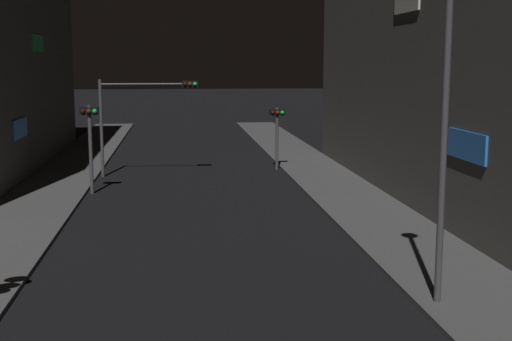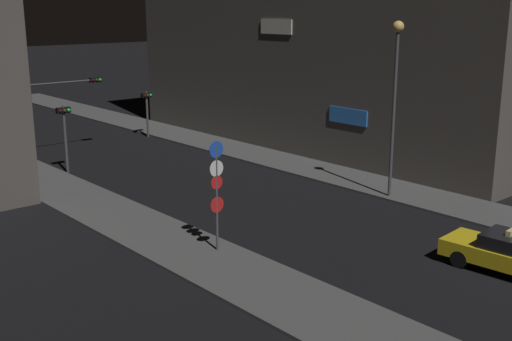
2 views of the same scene
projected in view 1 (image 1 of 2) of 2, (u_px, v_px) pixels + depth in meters
sidewalk_left at (52, 188)px, 31.19m from camera, size 3.40×65.29×0.13m
sidewalk_right at (331, 183)px, 32.65m from camera, size 3.40×65.29×0.13m
traffic_light_overhead at (141, 105)px, 34.36m from camera, size 4.92×0.41×4.89m
traffic_light_left_kerb at (90, 131)px, 29.80m from camera, size 0.80×0.42×3.88m
traffic_light_right_kerb at (277, 125)px, 36.59m from camera, size 0.80×0.41×3.34m
street_lamp_near_block at (448, 49)px, 15.33m from camera, size 0.55×0.55×8.53m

